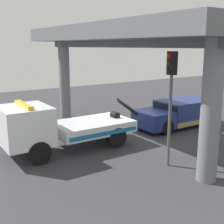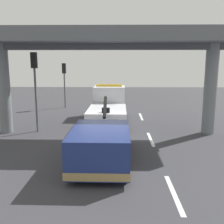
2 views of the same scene
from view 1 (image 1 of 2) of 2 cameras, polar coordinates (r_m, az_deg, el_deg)
ground_plane at (r=16.57m, az=4.24°, el=-4.62°), size 60.00×40.00×0.10m
lane_stripe_west at (r=22.25m, az=12.48°, el=-0.27°), size 2.60×0.16×0.01m
lane_stripe_mid at (r=18.45m, az=-0.48°, el=-2.61°), size 2.60×0.16×0.01m
lane_stripe_east at (r=16.05m, az=-18.67°, el=-5.64°), size 2.60×0.16×0.01m
tow_truck_white at (r=13.92m, az=-10.80°, el=-2.80°), size 7.26×2.48×2.46m
towed_van_green at (r=18.63m, az=12.64°, el=-0.31°), size 5.22×2.26×1.58m
overpass_structure at (r=15.04m, az=0.53°, el=13.63°), size 3.60×13.84×5.86m
traffic_light_far at (r=11.82m, az=11.23°, el=5.20°), size 0.39×0.32×4.64m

